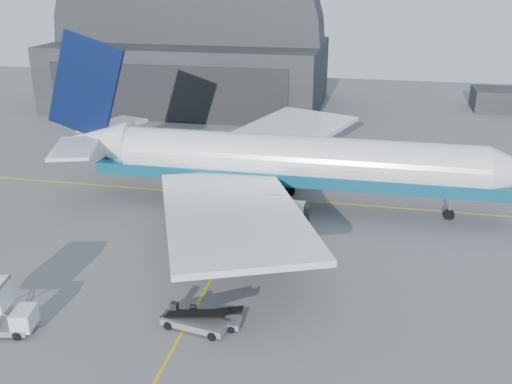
% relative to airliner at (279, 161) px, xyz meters
% --- Properties ---
extents(ground, '(200.00, 200.00, 0.00)m').
position_rel_airliner_xyz_m(ground, '(-2.95, -17.95, -5.28)').
color(ground, '#565659').
rests_on(ground, ground).
extents(taxi_lines, '(80.00, 42.12, 0.02)m').
position_rel_airliner_xyz_m(taxi_lines, '(-2.95, -5.28, -5.27)').
color(taxi_lines, gold).
rests_on(taxi_lines, ground).
extents(hangar, '(50.00, 28.30, 28.00)m').
position_rel_airliner_xyz_m(hangar, '(-24.95, 47.00, 4.26)').
color(hangar, black).
rests_on(hangar, ground).
extents(distant_bldg_a, '(14.00, 8.00, 4.00)m').
position_rel_airliner_xyz_m(distant_bldg_a, '(35.05, 54.05, -5.28)').
color(distant_bldg_a, black).
rests_on(distant_bldg_a, ground).
extents(airliner, '(53.81, 52.18, 18.88)m').
position_rel_airliner_xyz_m(airliner, '(0.00, 0.00, 0.00)').
color(airliner, white).
rests_on(airliner, ground).
extents(pushback_tug, '(4.15, 3.21, 1.70)m').
position_rel_airliner_xyz_m(pushback_tug, '(-2.25, -14.65, -4.65)').
color(pushback_tug, black).
rests_on(pushback_tug, ground).
extents(belt_loader_a, '(5.36, 2.55, 2.00)m').
position_rel_airliner_xyz_m(belt_loader_a, '(-2.22, -24.39, -4.67)').
color(belt_loader_a, gray).
rests_on(belt_loader_a, ground).
extents(belt_loader_b, '(4.45, 1.61, 1.69)m').
position_rel_airliner_xyz_m(belt_loader_b, '(-1.00, -23.71, -4.76)').
color(belt_loader_b, gray).
rests_on(belt_loader_b, ground).
extents(traffic_cone, '(0.38, 0.38, 0.55)m').
position_rel_airliner_xyz_m(traffic_cone, '(2.99, -10.81, -5.02)').
color(traffic_cone, '#FF5E08').
rests_on(traffic_cone, ground).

